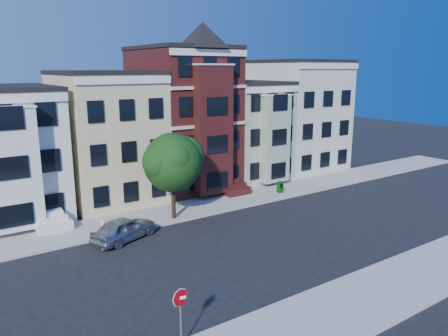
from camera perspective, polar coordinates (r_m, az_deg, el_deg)
ground at (r=28.97m, az=9.14°, el=-8.45°), size 120.00×120.00×0.00m
far_sidewalk at (r=34.81m, az=0.04°, el=-4.46°), size 60.00×4.00×0.15m
near_sidewalk at (r=24.33m, az=22.57°, el=-13.45°), size 60.00×4.00×0.15m
house_yellow at (r=36.29m, az=-15.09°, el=3.80°), size 7.00×9.00×10.00m
house_brown at (r=39.01m, az=-5.41°, el=6.28°), size 7.00×9.00×12.00m
house_green at (r=42.71m, az=2.29°, el=4.87°), size 6.00×9.00×9.00m
house_cream at (r=47.08m, az=9.20°, el=6.70°), size 8.00×9.00×11.00m
street_tree at (r=30.19m, az=-6.74°, el=0.18°), size 6.94×6.94×7.43m
parked_car at (r=28.03m, az=-12.91°, el=-7.73°), size 4.72×3.21×1.49m
newspaper_box at (r=37.32m, az=7.32°, el=-2.49°), size 0.45×0.40×0.94m
fire_hydrant at (r=29.33m, az=-15.50°, el=-7.48°), size 0.26×0.26×0.67m
stop_sign at (r=17.34m, az=-5.72°, el=-18.40°), size 0.74×0.24×2.67m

